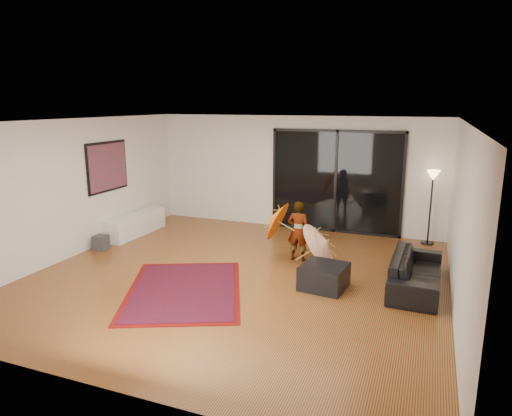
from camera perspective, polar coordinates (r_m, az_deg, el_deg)
The scene contains 17 objects.
floor at distance 8.16m, azimuth -2.32°, elevation -8.52°, with size 7.00×7.00×0.00m, color #955D29.
ceiling at distance 7.59m, azimuth -2.51°, elevation 10.79°, with size 7.00×7.00×0.00m, color white.
wall_back at distance 11.01m, azimuth 4.88°, elevation 4.40°, with size 7.00×7.00×0.00m, color silver.
wall_front at distance 4.88m, azimuth -19.11°, elevation -7.44°, with size 7.00×7.00×0.00m, color silver.
wall_left at distance 9.68m, azimuth -21.79°, elevation 2.31°, with size 7.00×7.00×0.00m, color silver.
wall_right at distance 7.16m, azimuth 24.23°, elevation -1.43°, with size 7.00×7.00×0.00m, color silver.
sliding_door at distance 10.77m, azimuth 9.93°, elevation 3.25°, with size 3.06×0.07×2.40m.
painting at distance 10.36m, azimuth -18.05°, elevation 4.94°, with size 0.04×1.28×1.08m.
media_console at distance 10.95m, azimuth -14.79°, elevation -1.99°, with size 0.43×1.72×0.48m, color white.
speaker at distance 10.05m, azimuth -18.83°, elevation -4.12°, with size 0.27×0.27×0.30m, color #424244.
persian_rug at distance 7.67m, azimuth -8.97°, elevation -10.06°, with size 2.66×3.03×0.02m.
sofa at distance 8.02m, azimuth 19.38°, elevation -7.51°, with size 1.94×0.76×0.57m, color black.
ottoman at distance 7.69m, azimuth 8.49°, elevation -8.45°, with size 0.70×0.70×0.40m, color black.
floor_lamp at distance 10.35m, azimuth 21.18°, elevation 2.55°, with size 0.28×0.28×1.61m.
child at distance 8.82m, azimuth 5.30°, elevation -2.88°, with size 0.43×0.28×1.17m, color #999999.
parasol_orange at distance 8.90m, azimuth 1.82°, elevation -1.70°, with size 0.49×0.81×0.85m.
parasol_white at distance 8.57m, azimuth 8.88°, elevation -4.03°, with size 0.72×0.95×0.98m.
Camera 1 is at (3.03, -6.96, 3.00)m, focal length 32.00 mm.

